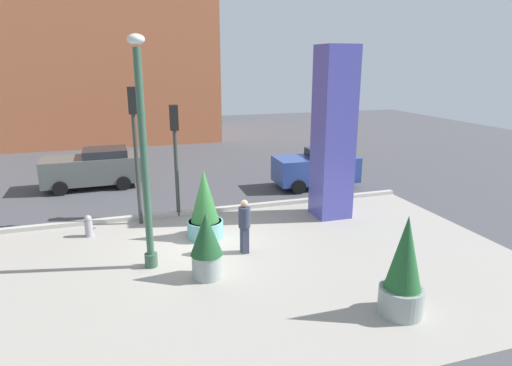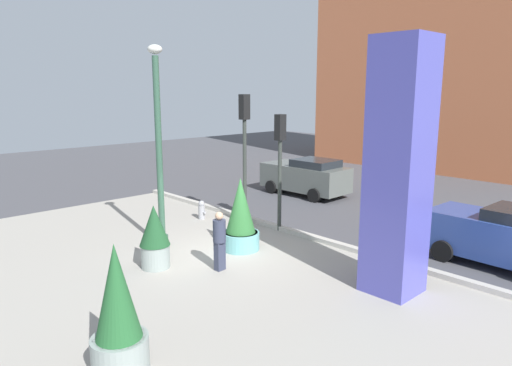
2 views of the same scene
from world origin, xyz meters
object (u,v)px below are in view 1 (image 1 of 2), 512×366
Objects in this scene: pedestrian_by_curb at (244,224)px; art_pillar_blue at (333,134)px; traffic_light_far_side at (175,142)px; car_curb_east at (93,168)px; car_intersection at (317,168)px; potted_plant_near_left at (404,271)px; potted_plant_by_pillar at (206,245)px; traffic_light_corner at (135,134)px; potted_plant_near_right at (205,208)px; lamp_post at (144,161)px; fire_hydrant at (89,226)px.

art_pillar_blue is at bearing 29.69° from pedestrian_by_curb.
pedestrian_by_curb is (1.47, -3.95, -1.90)m from traffic_light_far_side.
car_curb_east is 10.36m from car_intersection.
potted_plant_near_left is at bearing -61.94° from car_curb_east.
traffic_light_corner is at bearing 107.19° from potted_plant_by_pillar.
potted_plant_by_pillar is at bearing -89.26° from traffic_light_far_side.
car_curb_east is at bearing 116.49° from potted_plant_near_right.
lamp_post is 1.30× the size of traffic_light_corner.
potted_plant_by_pillar is (-3.91, 3.10, -0.14)m from potted_plant_near_left.
traffic_light_corner is at bearing 129.00° from pedestrian_by_curb.
pedestrian_by_curb is (2.88, -3.55, -2.30)m from traffic_light_corner.
car_intersection is (8.12, 2.54, -2.34)m from traffic_light_corner.
art_pillar_blue is 6.83m from potted_plant_by_pillar.
traffic_light_corner is at bearing -72.28° from car_curb_east.
lamp_post is 3.66m from traffic_light_corner.
fire_hydrant is 0.15× the size of traffic_light_corner.
traffic_light_far_side is 2.46× the size of pedestrian_by_curb.
art_pillar_blue reaches higher than car_curb_east.
fire_hydrant is 5.42m from pedestrian_by_curb.
traffic_light_corner is (-1.47, 4.76, 2.30)m from potted_plant_by_pillar.
lamp_post reaches higher than car_curb_east.
art_pillar_blue is (6.83, 2.41, 0.04)m from lamp_post.
traffic_light_far_side is (-3.97, 8.27, 1.76)m from potted_plant_near_left.
fire_hydrant is 10.39m from car_intersection.
lamp_post is 8.42× the size of fire_hydrant.
car_curb_east reaches higher than pedestrian_by_curb.
car_curb_east is 1.12× the size of car_intersection.
car_curb_east is 10.24m from pedestrian_by_curb.
lamp_post is at bearing -78.61° from car_curb_east.
traffic_light_far_side reaches higher than pedestrian_by_curb.
traffic_light_corner is 1.26× the size of car_intersection.
potted_plant_near_right is 3.95m from fire_hydrant.
fire_hydrant is at bearing 128.44° from potted_plant_by_pillar.
potted_plant_near_right reaches higher than fire_hydrant.
potted_plant_near_left is at bearing -59.87° from pedestrian_by_curb.
lamp_post is 3.26m from potted_plant_near_right.
potted_plant_by_pillar is 0.48× the size of car_intersection.
potted_plant_by_pillar is 2.84m from potted_plant_near_right.
art_pillar_blue reaches higher than potted_plant_near_left.
lamp_post is at bearing -160.61° from art_pillar_blue.
potted_plant_near_right is at bearing -143.75° from car_intersection.
fire_hydrant is 0.18× the size of traffic_light_far_side.
potted_plant_near_right is at bearing -63.51° from car_curb_east.
lamp_post is at bearing -177.88° from pedestrian_by_curb.
traffic_light_far_side reaches higher than fire_hydrant.
art_pillar_blue is 5.13m from pedestrian_by_curb.
traffic_light_far_side is 1.08× the size of car_intersection.
lamp_post is at bearing 141.49° from potted_plant_by_pillar.
potted_plant_near_left is 1.31× the size of potted_plant_by_pillar.
traffic_light_far_side is (-0.57, 2.37, 1.81)m from potted_plant_near_right.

